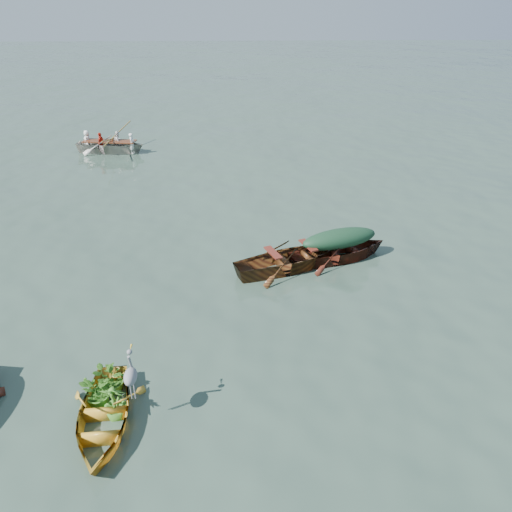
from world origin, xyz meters
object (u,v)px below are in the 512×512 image
at_px(rowed_boat, 111,153).
at_px(heron, 131,383).
at_px(yellow_dinghy, 104,426).
at_px(green_tarp_boat, 338,260).
at_px(open_wooden_boat, 290,269).

height_order(rowed_boat, heron, heron).
relative_size(yellow_dinghy, green_tarp_boat, 0.76).
relative_size(open_wooden_boat, rowed_boat, 0.99).
relative_size(yellow_dinghy, open_wooden_boat, 0.70).
distance_m(yellow_dinghy, rowed_boat, 16.71).
xyz_separation_m(yellow_dinghy, rowed_boat, (-3.39, 16.37, 0.00)).
height_order(yellow_dinghy, open_wooden_boat, open_wooden_boat).
bearing_deg(yellow_dinghy, open_wooden_boat, 50.51).
bearing_deg(green_tarp_boat, rowed_boat, 20.44).
relative_size(open_wooden_boat, heron, 4.66).
xyz_separation_m(green_tarp_boat, heron, (-4.55, -5.64, 0.86)).
relative_size(green_tarp_boat, heron, 4.32).
xyz_separation_m(yellow_dinghy, heron, (0.54, 0.09, 0.86)).
distance_m(open_wooden_boat, rowed_boat, 13.17).
height_order(yellow_dinghy, rowed_boat, rowed_boat).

